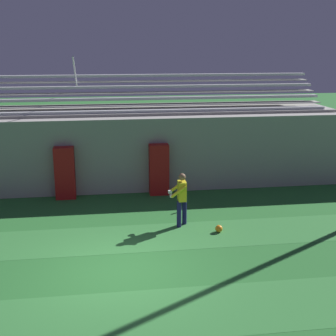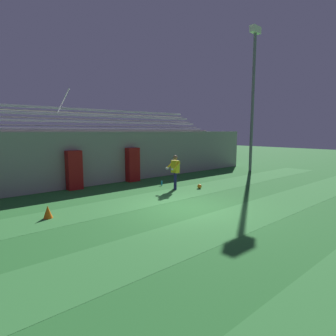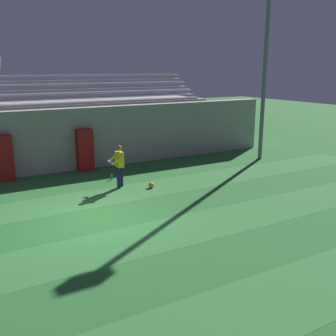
{
  "view_description": "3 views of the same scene",
  "coord_description": "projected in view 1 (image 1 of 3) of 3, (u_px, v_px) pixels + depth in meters",
  "views": [
    {
      "loc": [
        -0.3,
        -10.59,
        5.45
      ],
      "look_at": [
        1.71,
        3.61,
        1.62
      ],
      "focal_mm": 50.0,
      "sensor_mm": 36.0,
      "label": 1
    },
    {
      "loc": [
        -7.17,
        -7.17,
        2.84
      ],
      "look_at": [
        1.4,
        2.58,
        1.12
      ],
      "focal_mm": 30.0,
      "sensor_mm": 36.0,
      "label": 2
    },
    {
      "loc": [
        -3.72,
        -10.92,
        4.52
      ],
      "look_at": [
        3.55,
        1.67,
        0.82
      ],
      "focal_mm": 42.0,
      "sensor_mm": 36.0,
      "label": 3
    }
  ],
  "objects": [
    {
      "name": "padding_pillar_gate_left",
      "position": [
        65.0,
        173.0,
        16.79
      ],
      "size": [
        0.71,
        0.44,
        1.9
      ],
      "primitive_type": "cube",
      "color": "maroon",
      "rests_on": "ground"
    },
    {
      "name": "padding_pillar_gate_right",
      "position": [
        159.0,
        170.0,
        17.26
      ],
      "size": [
        0.71,
        0.44,
        1.9
      ],
      "primitive_type": "cube",
      "color": "maroon",
      "rests_on": "ground"
    },
    {
      "name": "bleacher_stand",
      "position": [
        111.0,
        142.0,
        19.32
      ],
      "size": [
        18.0,
        3.35,
        5.03
      ],
      "color": "#999691",
      "rests_on": "ground"
    },
    {
      "name": "ground_plane",
      "position": [
        120.0,
        271.0,
        11.58
      ],
      "size": [
        80.0,
        80.0,
        0.0
      ],
      "primitive_type": "plane",
      "color": "#286B2D"
    },
    {
      "name": "turf_stripe_mid",
      "position": [
        124.0,
        316.0,
        9.65
      ],
      "size": [
        28.0,
        1.99,
        0.01
      ],
      "primitive_type": "cube",
      "color": "#337A38",
      "rests_on": "ground"
    },
    {
      "name": "goalkeeper",
      "position": [
        181.0,
        196.0,
        14.23
      ],
      "size": [
        0.58,
        0.58,
        1.67
      ],
      "color": "#19194C",
      "rests_on": "ground"
    },
    {
      "name": "soccer_ball",
      "position": [
        219.0,
        229.0,
        13.93
      ],
      "size": [
        0.22,
        0.22,
        0.22
      ],
      "primitive_type": "sphere",
      "color": "orange",
      "rests_on": "ground"
    },
    {
      "name": "back_wall",
      "position": [
        112.0,
        156.0,
        17.44
      ],
      "size": [
        24.0,
        0.6,
        2.8
      ],
      "primitive_type": "cube",
      "color": "#999691",
      "rests_on": "ground"
    },
    {
      "name": "turf_stripe_far",
      "position": [
        117.0,
        239.0,
        13.46
      ],
      "size": [
        28.0,
        1.99,
        0.01
      ],
      "primitive_type": "cube",
      "color": "#337A38",
      "rests_on": "ground"
    },
    {
      "name": "water_bottle",
      "position": [
        179.0,
        209.0,
        15.59
      ],
      "size": [
        0.07,
        0.07,
        0.24
      ],
      "primitive_type": "cylinder",
      "color": "#1E8CD8",
      "rests_on": "ground"
    }
  ]
}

